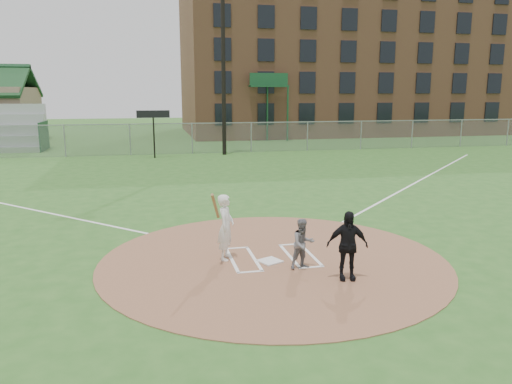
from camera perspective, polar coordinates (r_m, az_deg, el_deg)
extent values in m
plane|color=#2B5C1F|center=(12.27, 2.00, -7.77)|extent=(140.00, 140.00, 0.00)
cylinder|color=#936245|center=(12.27, 2.00, -7.72)|extent=(8.40, 8.40, 0.02)
cube|color=silver|center=(12.09, 1.61, -7.90)|extent=(0.63, 0.63, 0.03)
cube|color=white|center=(23.80, 17.90, 1.09)|extent=(17.04, 17.04, 0.01)
imported|color=slate|center=(11.52, 5.39, -5.92)|extent=(0.65, 0.55, 1.18)
imported|color=black|center=(10.96, 10.38, -6.03)|extent=(0.95, 0.53, 1.52)
cube|color=white|center=(12.21, -2.77, -7.75)|extent=(0.08, 1.80, 0.01)
cube|color=white|center=(12.31, -0.23, -7.59)|extent=(0.08, 1.80, 0.01)
cube|color=white|center=(13.10, -2.21, -6.41)|extent=(0.62, 0.08, 0.01)
cube|color=white|center=(11.43, -0.62, -9.11)|extent=(0.62, 0.08, 0.01)
cube|color=white|center=(12.67, 6.25, -7.09)|extent=(0.08, 1.80, 0.01)
cube|color=white|center=(12.52, 3.84, -7.29)|extent=(0.08, 1.80, 0.01)
cube|color=white|center=(13.41, 3.89, -6.00)|extent=(0.62, 0.08, 0.01)
cube|color=white|center=(11.78, 6.34, -8.54)|extent=(0.62, 0.08, 0.01)
imported|color=white|center=(12.07, -3.47, -4.03)|extent=(0.59, 0.69, 1.60)
cylinder|color=olive|center=(11.49, -4.68, -1.61)|extent=(0.29, 0.58, 0.70)
cube|color=slate|center=(33.50, -7.31, 6.09)|extent=(56.00, 0.03, 2.00)
cube|color=gray|center=(33.42, -7.35, 7.80)|extent=(56.00, 0.06, 0.06)
cube|color=gray|center=(33.50, -7.31, 6.09)|extent=(56.08, 0.08, 2.00)
cube|color=#194728|center=(38.23, -23.07, 5.92)|extent=(0.08, 3.20, 2.00)
cube|color=#945D3F|center=(52.84, 9.03, 14.99)|extent=(30.00, 16.00, 15.00)
cube|color=black|center=(45.38, 12.70, 15.36)|extent=(26.60, 0.10, 12.20)
cube|color=#194728|center=(41.76, 1.47, 12.01)|extent=(3.20, 1.00, 0.15)
cube|color=#194728|center=(42.28, 1.30, 8.95)|extent=(0.12, 0.12, 4.50)
cube|color=#194728|center=(41.74, 3.63, 8.90)|extent=(0.12, 0.12, 4.50)
cube|color=#194728|center=(41.77, 1.48, 12.76)|extent=(3.20, 0.08, 1.00)
cylinder|color=black|center=(32.66, -3.76, 14.80)|extent=(0.26, 0.26, 12.00)
cylinder|color=black|center=(31.56, -11.58, 6.18)|extent=(0.10, 0.10, 2.60)
cube|color=black|center=(31.47, -11.68, 8.72)|extent=(2.00, 0.10, 0.45)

